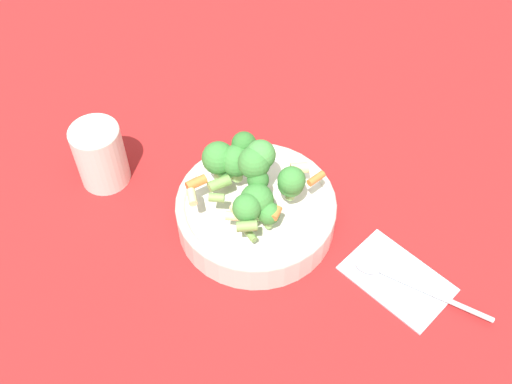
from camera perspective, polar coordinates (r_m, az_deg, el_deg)
ground_plane at (r=0.85m, az=0.00°, el=-2.89°), size 3.00×3.00×0.00m
bowl at (r=0.83m, az=0.00°, el=-1.76°), size 0.22×0.22×0.05m
pasta_salad at (r=0.78m, az=-0.65°, el=1.71°), size 0.18×0.15×0.09m
cup at (r=0.89m, az=-14.64°, el=3.50°), size 0.07×0.07×0.10m
napkin at (r=0.82m, az=13.31°, el=-8.01°), size 0.14×0.16×0.01m
spoon at (r=0.81m, az=13.28°, el=-7.96°), size 0.14×0.15×0.01m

